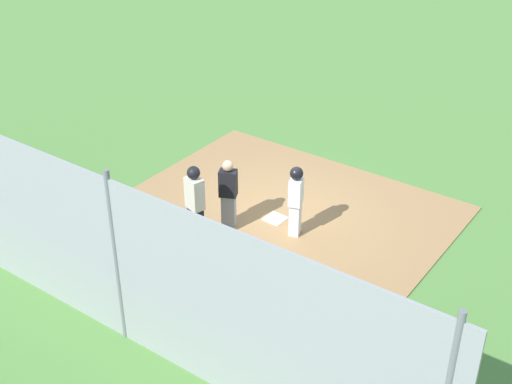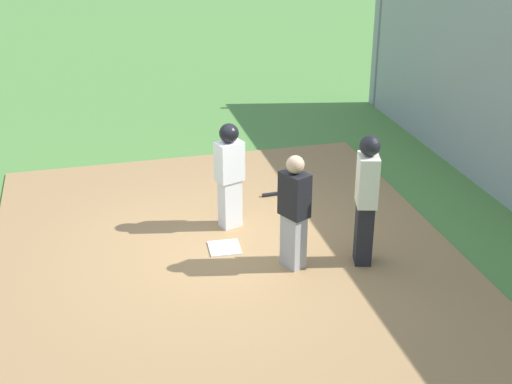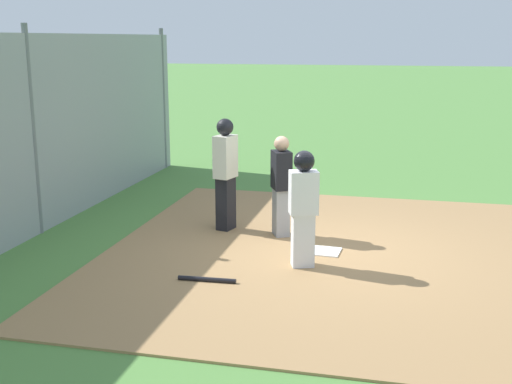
{
  "view_description": "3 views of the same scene",
  "coord_description": "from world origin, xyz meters",
  "px_view_note": "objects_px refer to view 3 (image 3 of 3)",
  "views": [
    {
      "loc": [
        7.34,
        -10.97,
        8.42
      ],
      "look_at": [
        -0.28,
        -0.35,
        0.8
      ],
      "focal_mm": 48.76,
      "sensor_mm": 36.0,
      "label": 1
    },
    {
      "loc": [
        -8.66,
        1.73,
        4.98
      ],
      "look_at": [
        0.07,
        -0.48,
        0.83
      ],
      "focal_mm": 49.71,
      "sensor_mm": 36.0,
      "label": 2
    },
    {
      "loc": [
        9.17,
        1.1,
        3.12
      ],
      "look_at": [
        -0.22,
        -1.11,
        0.83
      ],
      "focal_mm": 45.65,
      "sensor_mm": 36.0,
      "label": 3
    }
  ],
  "objects_px": {
    "umpire": "(225,171)",
    "runner": "(303,201)",
    "home_plate": "(325,251)",
    "catcher": "(281,184)",
    "baseball_bat": "(207,279)"
  },
  "relations": [
    {
      "from": "catcher",
      "to": "home_plate",
      "type": "bearing_deg",
      "value": -66.52
    },
    {
      "from": "runner",
      "to": "baseball_bat",
      "type": "relative_size",
      "value": 2.1
    },
    {
      "from": "home_plate",
      "to": "baseball_bat",
      "type": "bearing_deg",
      "value": -40.91
    },
    {
      "from": "catcher",
      "to": "umpire",
      "type": "distance_m",
      "value": 0.97
    },
    {
      "from": "home_plate",
      "to": "catcher",
      "type": "bearing_deg",
      "value": -130.63
    },
    {
      "from": "runner",
      "to": "baseball_bat",
      "type": "bearing_deg",
      "value": 108.67
    },
    {
      "from": "catcher",
      "to": "baseball_bat",
      "type": "bearing_deg",
      "value": -129.43
    },
    {
      "from": "home_plate",
      "to": "catcher",
      "type": "xyz_separation_m",
      "value": [
        -0.69,
        -0.81,
        0.82
      ]
    },
    {
      "from": "runner",
      "to": "home_plate",
      "type": "bearing_deg",
      "value": -39.06
    },
    {
      "from": "catcher",
      "to": "umpire",
      "type": "height_order",
      "value": "umpire"
    },
    {
      "from": "umpire",
      "to": "runner",
      "type": "distance_m",
      "value": 2.13
    },
    {
      "from": "catcher",
      "to": "baseball_bat",
      "type": "xyz_separation_m",
      "value": [
        2.25,
        -0.54,
        -0.8
      ]
    },
    {
      "from": "home_plate",
      "to": "umpire",
      "type": "height_order",
      "value": "umpire"
    },
    {
      "from": "umpire",
      "to": "baseball_bat",
      "type": "xyz_separation_m",
      "value": [
        2.37,
        0.41,
        -0.95
      ]
    },
    {
      "from": "runner",
      "to": "baseball_bat",
      "type": "xyz_separation_m",
      "value": [
        0.89,
        -1.11,
        -0.89
      ]
    }
  ]
}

